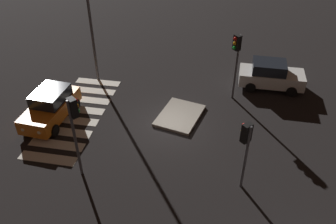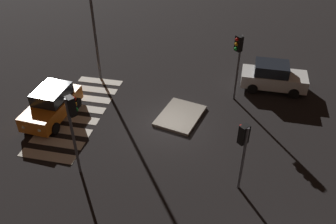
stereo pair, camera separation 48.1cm
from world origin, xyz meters
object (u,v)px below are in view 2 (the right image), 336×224
at_px(car_white, 273,77).
at_px(car_orange, 52,104).
at_px(traffic_light_north, 243,142).
at_px(traffic_island, 180,116).
at_px(traffic_light_west, 238,53).
at_px(traffic_light_east, 72,117).

xyz_separation_m(car_white, car_orange, (6.25, -13.33, 0.00)).
bearing_deg(traffic_light_north, car_orange, 26.41).
distance_m(traffic_island, traffic_light_west, 5.27).
bearing_deg(traffic_light_west, traffic_island, -4.17).
relative_size(traffic_island, traffic_light_east, 0.79).
bearing_deg(traffic_island, car_orange, -78.19).
distance_m(traffic_light_north, traffic_light_west, 7.73).
relative_size(car_white, traffic_light_east, 0.98).
xyz_separation_m(car_orange, traffic_light_west, (-4.28, 10.75, 2.50)).
relative_size(traffic_island, traffic_light_north, 0.96).
bearing_deg(traffic_light_west, traffic_light_north, 49.79).
relative_size(traffic_light_east, traffic_light_north, 1.21).
xyz_separation_m(traffic_island, traffic_light_west, (-2.67, 3.06, 3.36)).
bearing_deg(traffic_island, traffic_light_west, 131.15).
bearing_deg(car_white, car_orange, -154.47).
relative_size(traffic_light_north, traffic_light_west, 0.82).
relative_size(car_white, traffic_light_west, 0.98).
height_order(traffic_island, traffic_light_west, traffic_light_west).
relative_size(car_white, car_orange, 0.98).
height_order(traffic_light_east, traffic_light_west, traffic_light_west).
distance_m(car_orange, traffic_light_west, 11.84).
height_order(car_orange, traffic_light_north, traffic_light_north).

